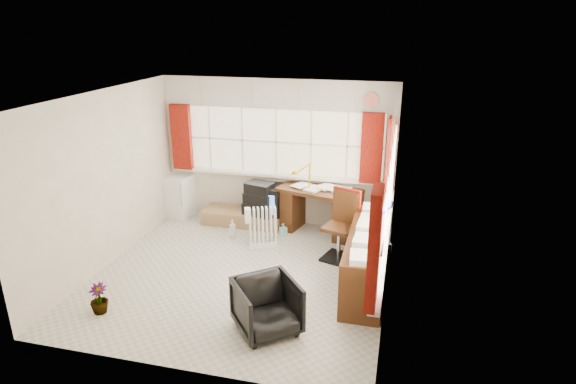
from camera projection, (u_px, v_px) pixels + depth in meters
The scene contains 20 objects.
ground at pixel (241, 275), 6.79m from camera, with size 4.00×4.00×0.00m, color beige.
room_walls at pixel (237, 174), 6.28m from camera, with size 4.00×4.00×4.00m.
window_back at pixel (276, 171), 8.25m from camera, with size 3.70×0.12×3.60m.
window_right at pixel (385, 227), 6.04m from camera, with size 0.12×3.70×3.60m.
curtains at pixel (319, 162), 6.94m from camera, with size 3.83×3.83×1.15m.
overhead_cabinets at pixel (325, 107), 6.71m from camera, with size 3.98×3.98×0.48m.
desk at pixel (320, 208), 8.02m from camera, with size 1.46×0.98×0.81m.
desk_lamp at pixel (310, 171), 7.76m from camera, with size 0.19×0.17×0.47m.
task_chair at pixel (343, 222), 7.14m from camera, with size 0.56×0.58×1.06m.
office_chair at pixel (267, 307), 5.48m from camera, with size 0.67×0.69×0.63m, color black.
radiator at pixel (263, 231), 7.56m from camera, with size 0.47×0.33×0.65m.
credenza at pixel (367, 257), 6.45m from camera, with size 0.50×2.00×0.85m.
file_tray at pixel (377, 243), 5.90m from camera, with size 0.26×0.34×0.11m, color black.
tv_bench at pixel (243, 217), 8.44m from camera, with size 1.40×0.50×0.25m, color #9B754D.
crt_tv at pixel (269, 199), 8.25m from camera, with size 0.58×0.55×0.49m.
hifi_stack at pixel (260, 200), 8.16m from camera, with size 0.61×0.47×0.57m.
mini_fridge at pixel (179, 196), 8.71m from camera, with size 0.49×0.50×0.76m.
spray_bottle_a at pixel (233, 229), 7.91m from camera, with size 0.12×0.12×0.31m, color silver.
spray_bottle_b at pixel (283, 229), 7.99m from camera, with size 0.10×0.10×0.21m, color #85C6C1.
flower_vase at pixel (99, 299), 5.86m from camera, with size 0.22×0.22×0.39m, color black.
Camera 1 is at (2.07, -5.66, 3.40)m, focal length 30.00 mm.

